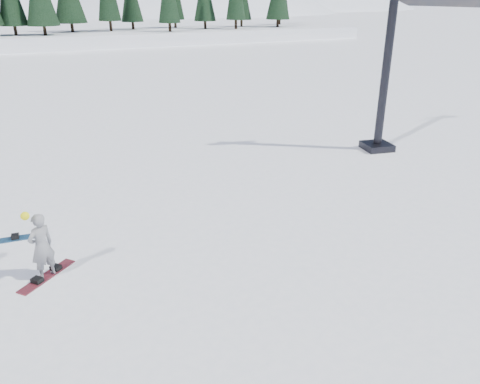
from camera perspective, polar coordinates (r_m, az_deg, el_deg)
name	(u,v)px	position (r m, az deg, el deg)	size (l,w,h in m)	color
ground	(114,277)	(11.05, -15.16, -9.95)	(420.00, 420.00, 0.00)	white
lift_tower	(385,77)	(19.38, 17.27, 13.25)	(1.98, 1.28, 7.19)	black
snowboarder_woman	(41,246)	(11.15, -23.07, -6.06)	(0.68, 0.60, 1.70)	gray
snowboard_woman	(47,276)	(11.53, -22.46, -9.45)	(1.50, 0.28, 0.03)	maroon
snowboard_loose_c	(4,240)	(13.55, -26.85, -5.29)	(1.50, 0.28, 0.03)	navy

